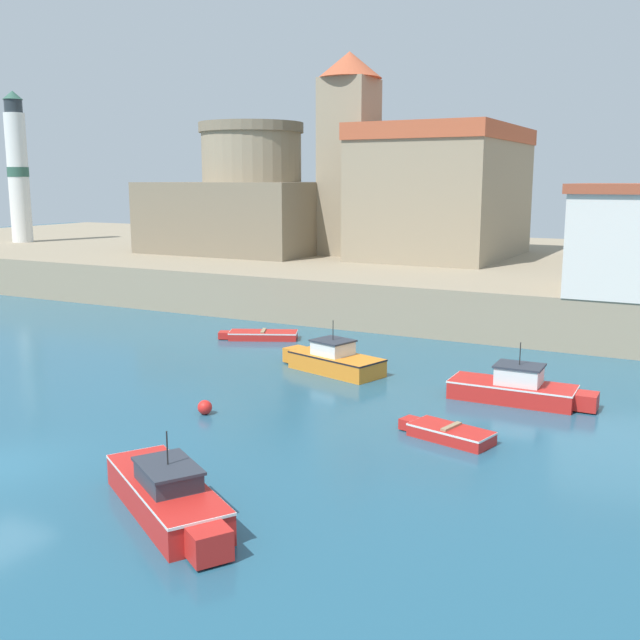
% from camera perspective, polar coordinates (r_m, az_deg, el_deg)
% --- Properties ---
extents(quay_seawall, '(120.00, 40.00, 2.80)m').
position_cam_1_polar(quay_seawall, '(61.98, 9.97, 3.73)').
color(quay_seawall, gray).
rests_on(quay_seawall, ground).
extents(motorboat_red_0, '(5.89, 4.36, 2.31)m').
position_cam_1_polar(motorboat_red_0, '(20.48, -11.50, -12.92)').
color(motorboat_red_0, red).
rests_on(motorboat_red_0, ground).
extents(motorboat_orange_1, '(5.47, 3.06, 2.38)m').
position_cam_1_polar(motorboat_orange_1, '(34.30, 1.01, -3.06)').
color(motorboat_orange_1, orange).
rests_on(motorboat_orange_1, ground).
extents(dinghy_red_3, '(4.38, 2.84, 0.51)m').
position_cam_1_polar(dinghy_red_3, '(41.43, -4.52, -1.13)').
color(dinghy_red_3, red).
rests_on(dinghy_red_3, ground).
extents(dinghy_red_4, '(3.49, 1.87, 0.52)m').
position_cam_1_polar(dinghy_red_4, '(25.95, 9.72, -8.44)').
color(dinghy_red_4, red).
rests_on(dinghy_red_4, ground).
extents(motorboat_red_5, '(5.69, 1.90, 2.40)m').
position_cam_1_polar(motorboat_red_5, '(30.74, 14.80, -5.06)').
color(motorboat_red_5, red).
rests_on(motorboat_red_5, ground).
extents(mooring_buoy, '(0.54, 0.54, 0.54)m').
position_cam_1_polar(mooring_buoy, '(28.53, -8.77, -6.59)').
color(mooring_buoy, red).
rests_on(mooring_buoy, ground).
extents(church, '(14.73, 15.19, 15.50)m').
position_cam_1_polar(church, '(59.17, 8.38, 10.08)').
color(church, gray).
rests_on(church, quay_seawall).
extents(fortress, '(14.27, 14.27, 10.51)m').
position_cam_1_polar(fortress, '(64.09, -5.17, 8.72)').
color(fortress, '#796C57').
rests_on(fortress, quay_seawall).
extents(lighthouse, '(1.97, 1.97, 14.01)m').
position_cam_1_polar(lighthouse, '(77.42, -22.03, 10.57)').
color(lighthouse, silver).
rests_on(lighthouse, quay_seawall).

